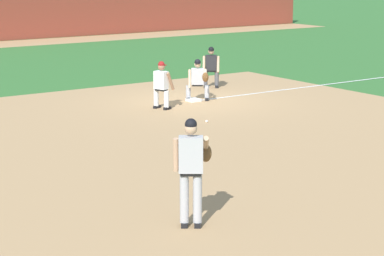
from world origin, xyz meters
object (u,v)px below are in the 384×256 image
(first_baseman, at_px, (198,78))
(baserunner, at_px, (161,83))
(first_base_bag, at_px, (193,100))
(baseball, at_px, (207,121))
(umpire, at_px, (211,66))
(pitcher, at_px, (192,166))

(first_baseman, xyz_separation_m, baserunner, (-1.71, -0.51, 0.06))
(first_baseman, bearing_deg, baserunner, -163.36)
(first_baseman, distance_m, baserunner, 1.79)
(first_base_bag, relative_size, baseball, 5.14)
(first_baseman, bearing_deg, baseball, -121.18)
(baserunner, height_order, umpire, same)
(first_baseman, height_order, baserunner, baserunner)
(baserunner, bearing_deg, umpire, 33.35)
(baseball, xyz_separation_m, first_baseman, (1.75, 2.89, 0.69))
(first_base_bag, height_order, first_baseman, first_baseman)
(baseball, xyz_separation_m, baserunner, (0.03, 2.38, 0.76))
(baseball, bearing_deg, first_baseman, 58.82)
(first_baseman, height_order, umpire, umpire)
(first_base_bag, height_order, umpire, umpire)
(first_base_bag, relative_size, umpire, 0.26)
(pitcher, xyz_separation_m, baserunner, (5.13, 9.02, -0.27))
(first_base_bag, bearing_deg, baseball, -118.36)
(first_base_bag, distance_m, baseball, 3.27)
(pitcher, distance_m, first_baseman, 11.74)
(first_base_bag, distance_m, baserunner, 1.77)
(baserunner, xyz_separation_m, umpire, (3.57, 2.35, 0.00))
(baseball, distance_m, umpire, 5.99)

